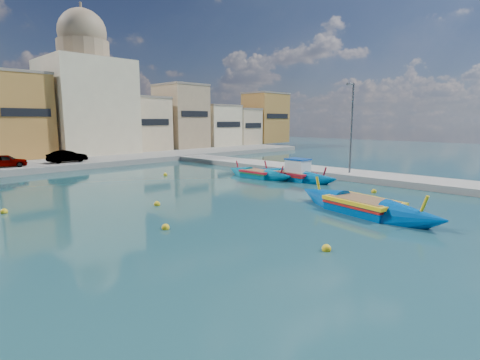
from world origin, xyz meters
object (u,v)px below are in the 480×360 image
church_block (86,93)px  luzzu_turquoise_cabin (293,176)px  luzzu_cyan_mid (258,175)px  quay_street_lamp (351,128)px  luzzu_blue_south (363,208)px

church_block → luzzu_turquoise_cabin: size_ratio=2.17×
luzzu_cyan_mid → church_block: bearing=95.0°
quay_street_lamp → luzzu_turquoise_cabin: bearing=143.1°
quay_street_lamp → luzzu_turquoise_cabin: (-3.96, 2.97, -4.00)m
luzzu_turquoise_cabin → luzzu_cyan_mid: luzzu_turquoise_cabin is taller
luzzu_turquoise_cabin → luzzu_blue_south: luzzu_turquoise_cabin is taller
luzzu_turquoise_cabin → luzzu_blue_south: 11.56m
church_block → luzzu_turquoise_cabin: bearing=-83.6°
luzzu_cyan_mid → luzzu_blue_south: 13.67m
quay_street_lamp → luzzu_blue_south: size_ratio=0.82×
church_block → quay_street_lamp: (7.44, -34.00, -4.07)m
luzzu_turquoise_cabin → luzzu_cyan_mid: 3.18m
luzzu_cyan_mid → luzzu_blue_south: size_ratio=0.77×
luzzu_turquoise_cabin → church_block: bearing=96.4°
quay_street_lamp → luzzu_turquoise_cabin: quay_street_lamp is taller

